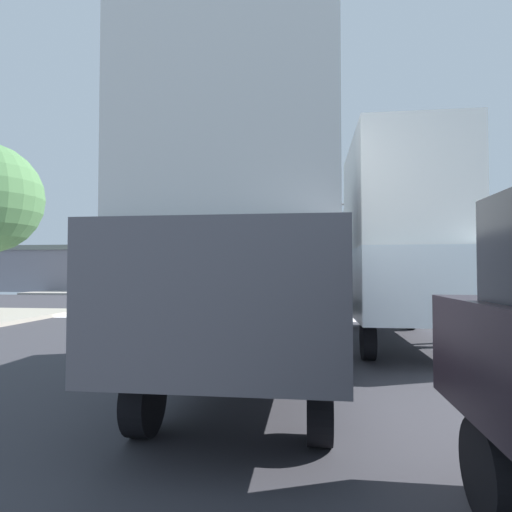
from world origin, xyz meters
name	(u,v)px	position (x,y,z in m)	size (l,w,h in m)	color
ground	(258,304)	(0.00, 0.00, -0.03)	(90.00, 90.00, 0.05)	#35343A
sidewalk_corner_ne	(438,292)	(13.00, 12.00, 0.07)	(12.00, 12.00, 0.14)	#A09B91
sidewalk_corner_nw	(127,290)	(-13.00, 12.00, 0.07)	(12.00, 12.00, 0.14)	#9F9A92
crosswalk_near	(230,317)	(-0.25, -7.30, 0.00)	(13.50, 2.00, 0.01)	white
crosswalk_far	(267,295)	(-0.25, 7.30, 0.00)	(13.50, 2.00, 0.01)	white
traffic_signal_mast	(338,223)	(4.92, 7.57, 5.22)	(7.85, 0.55, 7.01)	gray
street_lamp	(358,235)	(7.81, 21.14, 5.43)	(1.78, 0.32, 9.23)	gray
bank_building	(82,269)	(-18.80, 14.79, 1.99)	(15.21, 10.86, 3.96)	gray
box_truck_nearside_1	(394,241)	(5.00, -12.58, 2.56)	(2.40, 7.20, 4.85)	black
suv_farside_1	(267,274)	(-2.00, 25.28, 1.39)	(1.96, 4.60, 2.34)	black
box_truck_leading_2	(255,224)	(2.00, -17.02, 2.56)	(2.40, 7.20, 4.85)	black
sedan_middle_1	(157,285)	(-4.58, -3.50, 1.12)	(4.30, 1.80, 1.88)	black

